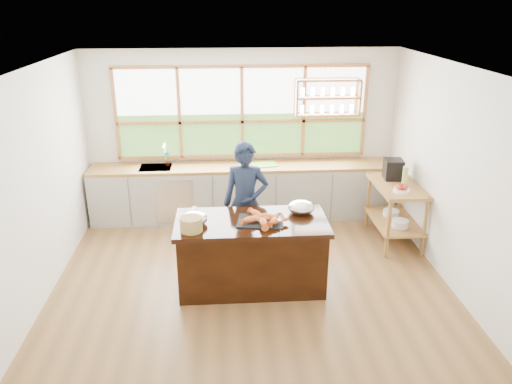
{
  "coord_description": "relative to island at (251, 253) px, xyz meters",
  "views": [
    {
      "loc": [
        -0.32,
        -5.69,
        3.42
      ],
      "look_at": [
        0.08,
        0.15,
        1.13
      ],
      "focal_mm": 35.0,
      "sensor_mm": 36.0,
      "label": 1
    }
  ],
  "objects": [
    {
      "name": "slate_board",
      "position": [
        0.11,
        -0.05,
        0.45
      ],
      "size": [
        0.6,
        0.47,
        0.02
      ],
      "primitive_type": "cube",
      "rotation": [
        0.0,
        0.0,
        -0.14
      ],
      "color": "black",
      "rests_on": "island"
    },
    {
      "name": "potted_plant",
      "position": [
        -1.22,
        2.2,
        0.57
      ],
      "size": [
        0.15,
        0.12,
        0.24
      ],
      "primitive_type": "imported",
      "rotation": [
        0.0,
        0.0,
        -0.31
      ],
      "color": "slate",
      "rests_on": "back_counter"
    },
    {
      "name": "fruit_bowl",
      "position": [
        2.14,
        0.81,
        0.49
      ],
      "size": [
        0.23,
        0.23,
        0.11
      ],
      "color": "white",
      "rests_on": "right_shelf_unit"
    },
    {
      "name": "back_counter",
      "position": [
        -0.02,
        2.14,
        0.0
      ],
      "size": [
        4.9,
        0.63,
        0.9
      ],
      "color": "#A9A89F",
      "rests_on": "ground_plane"
    },
    {
      "name": "mixing_bowl_right",
      "position": [
        0.64,
        0.2,
        0.52
      ],
      "size": [
        0.33,
        0.33,
        0.16
      ],
      "primitive_type": "ellipsoid",
      "color": "silver",
      "rests_on": "island"
    },
    {
      "name": "ground_plane",
      "position": [
        0.0,
        0.2,
        -0.45
      ],
      "size": [
        5.0,
        5.0,
        0.0
      ],
      "primitive_type": "plane",
      "color": "brown"
    },
    {
      "name": "wine_glass",
      "position": [
        0.31,
        -0.28,
        0.61
      ],
      "size": [
        0.08,
        0.08,
        0.22
      ],
      "color": "silver",
      "rests_on": "island"
    },
    {
      "name": "wicker_basket",
      "position": [
        -0.71,
        -0.23,
        0.53
      ],
      "size": [
        0.26,
        0.26,
        0.17
      ],
      "primitive_type": "cylinder",
      "color": "tan",
      "rests_on": "island"
    },
    {
      "name": "mixing_bowl_left",
      "position": [
        -0.68,
        -0.04,
        0.51
      ],
      "size": [
        0.32,
        0.32,
        0.15
      ],
      "primitive_type": "ellipsoid",
      "color": "silver",
      "rests_on": "island"
    },
    {
      "name": "right_shelf_unit",
      "position": [
        2.19,
        1.09,
        0.15
      ],
      "size": [
        0.62,
        1.1,
        0.9
      ],
      "color": "#9B6A3A",
      "rests_on": "ground_plane"
    },
    {
      "name": "cutting_board",
      "position": [
        0.33,
        2.14,
        0.45
      ],
      "size": [
        0.45,
        0.37,
        0.01
      ],
      "primitive_type": "cube",
      "rotation": [
        0.0,
        0.0,
        0.2
      ],
      "color": "#54AC2F",
      "rests_on": "back_counter"
    },
    {
      "name": "cook",
      "position": [
        -0.03,
        0.7,
        0.39
      ],
      "size": [
        0.66,
        0.47,
        1.68
      ],
      "primitive_type": "imported",
      "rotation": [
        0.0,
        0.0,
        -0.12
      ],
      "color": "#161F34",
      "rests_on": "ground_plane"
    },
    {
      "name": "room_shell",
      "position": [
        0.02,
        0.71,
        1.3
      ],
      "size": [
        5.02,
        4.52,
        2.71
      ],
      "color": "silver",
      "rests_on": "ground_plane"
    },
    {
      "name": "espresso_machine",
      "position": [
        2.19,
        1.35,
        0.59
      ],
      "size": [
        0.29,
        0.3,
        0.3
      ],
      "primitive_type": "cube",
      "rotation": [
        0.0,
        0.0,
        -0.1
      ],
      "color": "black",
      "rests_on": "right_shelf_unit"
    },
    {
      "name": "island",
      "position": [
        0.0,
        0.0,
        0.0
      ],
      "size": [
        1.85,
        0.9,
        0.9
      ],
      "color": "black",
      "rests_on": "ground_plane"
    },
    {
      "name": "parchment_roll",
      "position": [
        -0.72,
        0.17,
        0.49
      ],
      "size": [
        0.13,
        0.31,
        0.08
      ],
      "primitive_type": "cylinder",
      "rotation": [
        1.57,
        0.0,
        -0.16
      ],
      "color": "white",
      "rests_on": "island"
    },
    {
      "name": "wine_bottle",
      "position": [
        2.24,
        1.0,
        0.6
      ],
      "size": [
        0.08,
        0.08,
        0.3
      ],
      "primitive_type": "cylinder",
      "rotation": [
        0.0,
        0.0,
        -0.1
      ],
      "color": "#9BB252",
      "rests_on": "right_shelf_unit"
    },
    {
      "name": "lobster_pile",
      "position": [
        0.13,
        -0.08,
        0.5
      ],
      "size": [
        0.52,
        0.48,
        0.08
      ],
      "color": "orange",
      "rests_on": "slate_board"
    }
  ]
}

